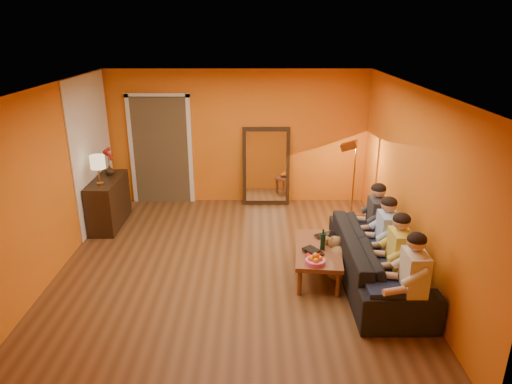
{
  "coord_description": "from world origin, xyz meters",
  "views": [
    {
      "loc": [
        0.34,
        -5.91,
        3.35
      ],
      "look_at": [
        0.35,
        0.5,
        1.0
      ],
      "focal_mm": 32.0,
      "sensor_mm": 36.0,
      "label": 1
    }
  ],
  "objects_px": {
    "table_lamp": "(99,170)",
    "wine_bottle": "(323,240)",
    "person_far_left": "(413,282)",
    "sideboard": "(109,202)",
    "sofa": "(377,260)",
    "dog": "(338,258)",
    "person_mid_left": "(399,259)",
    "laptop": "(327,236)",
    "person_far_right": "(377,223)",
    "vase": "(110,170)",
    "coffee_table": "(318,261)",
    "tumbler": "(326,241)",
    "person_mid_right": "(387,239)",
    "mirror_frame": "(266,166)",
    "floor_lamp": "(354,182)"
  },
  "relations": [
    {
      "from": "dog",
      "to": "tumbler",
      "type": "height_order",
      "value": "dog"
    },
    {
      "from": "sofa",
      "to": "person_mid_right",
      "type": "distance_m",
      "value": 0.3
    },
    {
      "from": "sofa",
      "to": "person_far_left",
      "type": "bearing_deg",
      "value": -172.59
    },
    {
      "from": "floor_lamp",
      "to": "person_far_right",
      "type": "relative_size",
      "value": 1.18
    },
    {
      "from": "coffee_table",
      "to": "vase",
      "type": "relative_size",
      "value": 6.98
    },
    {
      "from": "person_far_left",
      "to": "floor_lamp",
      "type": "bearing_deg",
      "value": 90.54
    },
    {
      "from": "dog",
      "to": "person_far_left",
      "type": "xyz_separation_m",
      "value": [
        0.64,
        -1.16,
        0.31
      ]
    },
    {
      "from": "person_far_right",
      "to": "coffee_table",
      "type": "bearing_deg",
      "value": -154.48
    },
    {
      "from": "person_far_right",
      "to": "wine_bottle",
      "type": "xyz_separation_m",
      "value": [
        -0.86,
        -0.48,
        -0.03
      ]
    },
    {
      "from": "person_mid_left",
      "to": "laptop",
      "type": "height_order",
      "value": "person_mid_left"
    },
    {
      "from": "coffee_table",
      "to": "wine_bottle",
      "type": "bearing_deg",
      "value": -39.31
    },
    {
      "from": "dog",
      "to": "person_mid_right",
      "type": "relative_size",
      "value": 0.49
    },
    {
      "from": "table_lamp",
      "to": "dog",
      "type": "distance_m",
      "value": 4.1
    },
    {
      "from": "sideboard",
      "to": "sofa",
      "type": "height_order",
      "value": "sideboard"
    },
    {
      "from": "sofa",
      "to": "tumbler",
      "type": "bearing_deg",
      "value": 62.97
    },
    {
      "from": "mirror_frame",
      "to": "coffee_table",
      "type": "bearing_deg",
      "value": -76.63
    },
    {
      "from": "sofa",
      "to": "dog",
      "type": "height_order",
      "value": "sofa"
    },
    {
      "from": "mirror_frame",
      "to": "laptop",
      "type": "height_order",
      "value": "mirror_frame"
    },
    {
      "from": "mirror_frame",
      "to": "table_lamp",
      "type": "relative_size",
      "value": 2.98
    },
    {
      "from": "floor_lamp",
      "to": "person_far_right",
      "type": "distance_m",
      "value": 1.57
    },
    {
      "from": "sideboard",
      "to": "person_mid_right",
      "type": "height_order",
      "value": "person_mid_right"
    },
    {
      "from": "sofa",
      "to": "table_lamp",
      "type": "bearing_deg",
      "value": 68.61
    },
    {
      "from": "sideboard",
      "to": "person_far_left",
      "type": "distance_m",
      "value": 5.28
    },
    {
      "from": "coffee_table",
      "to": "tumbler",
      "type": "height_order",
      "value": "tumbler"
    },
    {
      "from": "mirror_frame",
      "to": "tumbler",
      "type": "bearing_deg",
      "value": -73.69
    },
    {
      "from": "laptop",
      "to": "vase",
      "type": "xyz_separation_m",
      "value": [
        -3.64,
        1.64,
        0.5
      ]
    },
    {
      "from": "sideboard",
      "to": "dog",
      "type": "height_order",
      "value": "sideboard"
    },
    {
      "from": "floor_lamp",
      "to": "wine_bottle",
      "type": "distance_m",
      "value": 2.21
    },
    {
      "from": "tumbler",
      "to": "table_lamp",
      "type": "bearing_deg",
      "value": 159.7
    },
    {
      "from": "mirror_frame",
      "to": "tumbler",
      "type": "distance_m",
      "value": 2.83
    },
    {
      "from": "laptop",
      "to": "vase",
      "type": "bearing_deg",
      "value": 127.95
    },
    {
      "from": "table_lamp",
      "to": "wine_bottle",
      "type": "xyz_separation_m",
      "value": [
        3.51,
        -1.49,
        -0.53
      ]
    },
    {
      "from": "table_lamp",
      "to": "coffee_table",
      "type": "distance_m",
      "value": 3.86
    },
    {
      "from": "mirror_frame",
      "to": "vase",
      "type": "relative_size",
      "value": 8.7
    },
    {
      "from": "person_far_right",
      "to": "tumbler",
      "type": "height_order",
      "value": "person_far_right"
    },
    {
      "from": "person_far_right",
      "to": "vase",
      "type": "distance_m",
      "value": 4.65
    },
    {
      "from": "dog",
      "to": "person_far_right",
      "type": "distance_m",
      "value": 0.86
    },
    {
      "from": "person_mid_right",
      "to": "floor_lamp",
      "type": "bearing_deg",
      "value": 90.81
    },
    {
      "from": "floor_lamp",
      "to": "vase",
      "type": "distance_m",
      "value": 4.35
    },
    {
      "from": "mirror_frame",
      "to": "laptop",
      "type": "relative_size",
      "value": 4.37
    },
    {
      "from": "sideboard",
      "to": "mirror_frame",
      "type": "bearing_deg",
      "value": 21.16
    },
    {
      "from": "coffee_table",
      "to": "dog",
      "type": "distance_m",
      "value": 0.29
    },
    {
      "from": "vase",
      "to": "person_mid_left",
      "type": "bearing_deg",
      "value": -31.34
    },
    {
      "from": "dog",
      "to": "laptop",
      "type": "relative_size",
      "value": 1.71
    },
    {
      "from": "person_far_left",
      "to": "vase",
      "type": "relative_size",
      "value": 6.98
    },
    {
      "from": "floor_lamp",
      "to": "dog",
      "type": "distance_m",
      "value": 2.18
    },
    {
      "from": "person_mid_right",
      "to": "vase",
      "type": "bearing_deg",
      "value": 154.22
    },
    {
      "from": "person_far_left",
      "to": "sideboard",
      "type": "bearing_deg",
      "value": 145.88
    },
    {
      "from": "tumbler",
      "to": "person_mid_left",
      "type": "bearing_deg",
      "value": -44.9
    },
    {
      "from": "sideboard",
      "to": "person_mid_left",
      "type": "bearing_deg",
      "value": -28.89
    }
  ]
}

